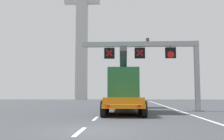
# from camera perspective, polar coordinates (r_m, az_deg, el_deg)

# --- Properties ---
(ground) EXTENTS (112.00, 112.00, 0.00)m
(ground) POSITION_cam_1_polar(r_m,az_deg,el_deg) (11.29, -4.06, -13.18)
(ground) COLOR #424449
(lane_markings) EXTENTS (0.20, 53.20, 0.01)m
(lane_markings) POSITION_cam_1_polar(r_m,az_deg,el_deg) (30.50, -0.57, -8.12)
(lane_markings) COLOR silver
(lane_markings) RESTS_ON ground
(edge_line_right) EXTENTS (0.20, 63.00, 0.01)m
(edge_line_right) POSITION_cam_1_polar(r_m,az_deg,el_deg) (23.65, 14.98, -8.81)
(edge_line_right) COLOR silver
(edge_line_right) RESTS_ON ground
(overhead_lane_gantry) EXTENTS (10.78, 0.90, 6.58)m
(overhead_lane_gantry) POSITION_cam_1_polar(r_m,az_deg,el_deg) (23.79, 9.58, 3.26)
(overhead_lane_gantry) COLOR #9EA0A5
(overhead_lane_gantry) RESTS_ON ground
(heavy_haul_truck_orange) EXTENTS (3.12, 14.09, 5.30)m
(heavy_haul_truck_orange) POSITION_cam_1_polar(r_m,az_deg,el_deg) (24.49, 2.51, -4.20)
(heavy_haul_truck_orange) COLOR orange
(heavy_haul_truck_orange) RESTS_ON ground
(bridge_pylon_distant) EXTENTS (9.00, 2.00, 40.65)m
(bridge_pylon_distant) POSITION_cam_1_polar(r_m,az_deg,el_deg) (67.84, -6.62, 11.26)
(bridge_pylon_distant) COLOR #B7B7B2
(bridge_pylon_distant) RESTS_ON ground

